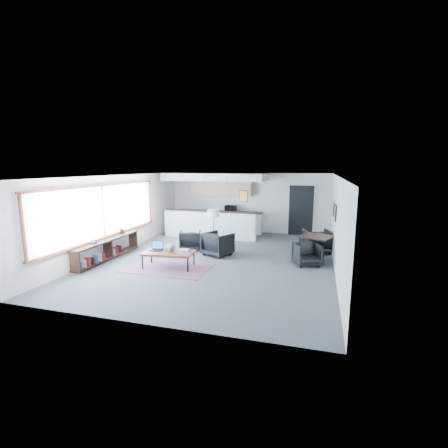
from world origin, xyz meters
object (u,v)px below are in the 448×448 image
(ceramic_pot, at_px, (171,248))
(book_stack, at_px, (184,251))
(armchair_right, at_px, (218,243))
(floor_lamp, at_px, (213,215))
(microwave, at_px, (231,208))
(coffee_table, at_px, (169,253))
(dining_chair_near, at_px, (307,255))
(armchair_left, at_px, (190,239))
(dining_table, at_px, (317,238))
(dining_chair_far, at_px, (317,242))
(laptop, at_px, (157,247))

(ceramic_pot, relative_size, book_stack, 0.71)
(armchair_right, height_order, floor_lamp, floor_lamp)
(armchair_right, height_order, microwave, microwave)
(ceramic_pot, xyz_separation_m, armchair_right, (0.89, 1.67, -0.17))
(coffee_table, relative_size, dining_chair_near, 2.47)
(coffee_table, xyz_separation_m, ceramic_pot, (0.08, -0.00, 0.16))
(armchair_left, xyz_separation_m, floor_lamp, (0.80, 0.19, 0.88))
(dining_table, bearing_deg, ceramic_pot, -152.43)
(floor_lamp, xyz_separation_m, dining_table, (3.47, -0.17, -0.56))
(dining_chair_far, relative_size, microwave, 1.48)
(laptop, relative_size, armchair_right, 0.44)
(floor_lamp, bearing_deg, book_stack, -93.70)
(armchair_left, relative_size, armchair_right, 0.88)
(floor_lamp, distance_m, dining_chair_near, 3.46)
(armchair_left, height_order, floor_lamp, floor_lamp)
(book_stack, distance_m, microwave, 5.39)
(coffee_table, bearing_deg, microwave, 79.26)
(laptop, distance_m, floor_lamp, 2.50)
(coffee_table, relative_size, microwave, 3.08)
(book_stack, height_order, microwave, microwave)
(ceramic_pot, distance_m, dining_chair_near, 3.99)
(armchair_right, relative_size, floor_lamp, 0.59)
(laptop, xyz_separation_m, book_stack, (0.89, -0.06, -0.03))
(ceramic_pot, xyz_separation_m, armchair_left, (-0.26, 2.08, -0.22))
(armchair_left, bearing_deg, dining_table, 161.62)
(dining_chair_far, bearing_deg, laptop, 13.51)
(dining_chair_near, bearing_deg, laptop, 173.82)
(microwave, bearing_deg, dining_chair_near, -49.92)
(laptop, height_order, microwave, microwave)
(coffee_table, xyz_separation_m, dining_chair_near, (3.83, 1.33, -0.13))
(microwave, bearing_deg, laptop, -98.82)
(armchair_right, distance_m, floor_lamp, 1.08)
(ceramic_pot, bearing_deg, coffee_table, 176.66)
(coffee_table, bearing_deg, dining_chair_far, 29.20)
(coffee_table, distance_m, book_stack, 0.49)
(laptop, height_order, book_stack, laptop)
(laptop, bearing_deg, coffee_table, -16.48)
(book_stack, height_order, armchair_right, armchair_right)
(laptop, relative_size, ceramic_pot, 1.53)
(dining_chair_far, bearing_deg, coffee_table, 16.90)
(armchair_left, xyz_separation_m, dining_chair_far, (4.27, 0.86, -0.00))
(armchair_right, distance_m, dining_chair_far, 3.37)
(ceramic_pot, relative_size, armchair_right, 0.29)
(book_stack, bearing_deg, dining_chair_far, 38.85)
(armchair_left, height_order, dining_table, dining_table)
(book_stack, distance_m, dining_table, 4.17)
(armchair_right, bearing_deg, microwave, -56.95)
(coffee_table, bearing_deg, book_stack, -3.23)
(laptop, relative_size, dining_chair_near, 0.61)
(floor_lamp, distance_m, microwave, 3.14)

